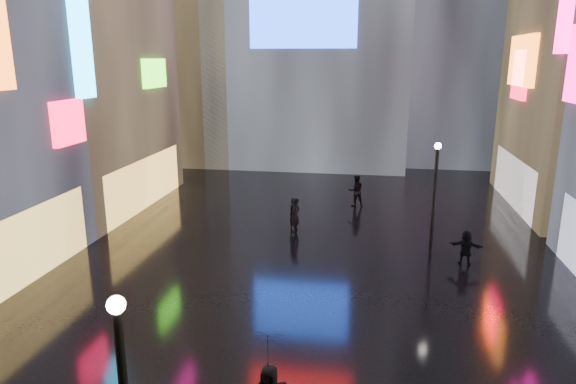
# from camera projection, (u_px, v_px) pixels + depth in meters

# --- Properties ---
(ground) EXTENTS (140.00, 140.00, 0.00)m
(ground) POSITION_uv_depth(u_px,v_px,m) (316.00, 253.00, 23.96)
(ground) COLOR black
(ground) RESTS_ON ground
(building_left_far) EXTENTS (10.28, 12.00, 22.00)m
(building_left_far) POSITION_uv_depth(u_px,v_px,m) (53.00, 19.00, 29.43)
(building_left_far) COLOR black
(building_left_far) RESTS_ON ground
(tower_flank_left) EXTENTS (10.00, 10.00, 26.00)m
(tower_flank_left) POSITION_uv_depth(u_px,v_px,m) (184.00, 7.00, 43.87)
(tower_flank_left) COLOR black
(tower_flank_left) RESTS_ON ground
(lamp_far) EXTENTS (0.30, 0.30, 5.20)m
(lamp_far) POSITION_uv_depth(u_px,v_px,m) (435.00, 192.00, 23.15)
(lamp_far) COLOR black
(lamp_far) RESTS_ON ground
(pedestrian_5) EXTENTS (1.51, 0.75, 1.56)m
(pedestrian_5) POSITION_uv_depth(u_px,v_px,m) (466.00, 248.00, 22.43)
(pedestrian_5) COLOR black
(pedestrian_5) RESTS_ON ground
(pedestrian_6) EXTENTS (0.75, 0.75, 1.75)m
(pedestrian_6) POSITION_uv_depth(u_px,v_px,m) (294.00, 214.00, 26.90)
(pedestrian_6) COLOR black
(pedestrian_6) RESTS_ON ground
(pedestrian_7) EXTENTS (1.09, 0.95, 1.93)m
(pedestrian_7) POSITION_uv_depth(u_px,v_px,m) (356.00, 191.00, 31.28)
(pedestrian_7) COLOR black
(pedestrian_7) RESTS_ON ground
(umbrella_2) EXTENTS (0.97, 0.95, 0.87)m
(umbrella_2) POSITION_uv_depth(u_px,v_px,m) (269.00, 350.00, 12.10)
(umbrella_2) COLOR black
(umbrella_2) RESTS_ON pedestrian_4
(pedestrian_8) EXTENTS (0.46, 0.68, 1.83)m
(pedestrian_8) POSITION_uv_depth(u_px,v_px,m) (295.00, 215.00, 26.60)
(pedestrian_8) COLOR black
(pedestrian_8) RESTS_ON ground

